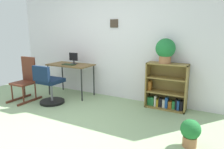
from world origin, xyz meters
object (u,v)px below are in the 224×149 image
(monitor, at_px, (74,59))
(bookshelf_low, at_px, (166,89))
(desk, at_px, (71,67))
(office_chair, at_px, (49,87))
(rocking_chair, at_px, (26,79))
(potted_plant_on_shelf, at_px, (165,50))
(potted_plant_floor, at_px, (190,132))
(keyboard, at_px, (69,64))

(monitor, xyz_separation_m, bookshelf_low, (2.16, 0.16, -0.49))
(desk, relative_size, office_chair, 1.26)
(rocking_chair, height_order, potted_plant_on_shelf, potted_plant_on_shelf)
(rocking_chair, distance_m, potted_plant_on_shelf, 3.04)
(bookshelf_low, relative_size, potted_plant_floor, 2.39)
(monitor, relative_size, bookshelf_low, 0.29)
(monitor, height_order, potted_plant_on_shelf, potted_plant_on_shelf)
(desk, height_order, potted_plant_floor, desk)
(rocking_chair, bearing_deg, office_chair, 4.09)
(monitor, bearing_deg, desk, -121.99)
(office_chair, relative_size, potted_plant_floor, 2.20)
(office_chair, bearing_deg, potted_plant_floor, -6.70)
(desk, bearing_deg, rocking_chair, -131.08)
(rocking_chair, bearing_deg, monitor, 49.59)
(monitor, distance_m, bookshelf_low, 2.22)
(bookshelf_low, bearing_deg, keyboard, -171.29)
(desk, bearing_deg, bookshelf_low, 5.89)
(keyboard, bearing_deg, potted_plant_on_shelf, 7.45)
(desk, xyz_separation_m, monitor, (0.04, 0.07, 0.19))
(desk, height_order, rocking_chair, rocking_chair)
(monitor, height_order, bookshelf_low, monitor)
(monitor, bearing_deg, potted_plant_on_shelf, 2.86)
(potted_plant_on_shelf, bearing_deg, potted_plant_floor, -60.62)
(desk, distance_m, monitor, 0.21)
(keyboard, distance_m, potted_plant_floor, 3.01)
(monitor, relative_size, office_chair, 0.31)
(rocking_chair, distance_m, potted_plant_floor, 3.52)
(desk, xyz_separation_m, keyboard, (0.03, -0.11, 0.07))
(desk, relative_size, potted_plant_on_shelf, 2.23)
(bookshelf_low, distance_m, potted_plant_on_shelf, 0.78)
(keyboard, height_order, rocking_chair, rocking_chair)
(rocking_chair, distance_m, bookshelf_low, 3.02)
(office_chair, bearing_deg, bookshelf_low, 22.79)
(keyboard, bearing_deg, potted_plant_floor, -18.36)
(keyboard, xyz_separation_m, bookshelf_low, (2.17, 0.33, -0.37))
(office_chair, relative_size, bookshelf_low, 0.92)
(office_chair, xyz_separation_m, rocking_chair, (-0.64, -0.05, 0.11))
(desk, distance_m, office_chair, 0.77)
(office_chair, bearing_deg, keyboard, 86.05)
(keyboard, bearing_deg, bookshelf_low, 8.71)
(desk, relative_size, monitor, 4.00)
(bookshelf_low, bearing_deg, potted_plant_on_shelf, -129.32)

